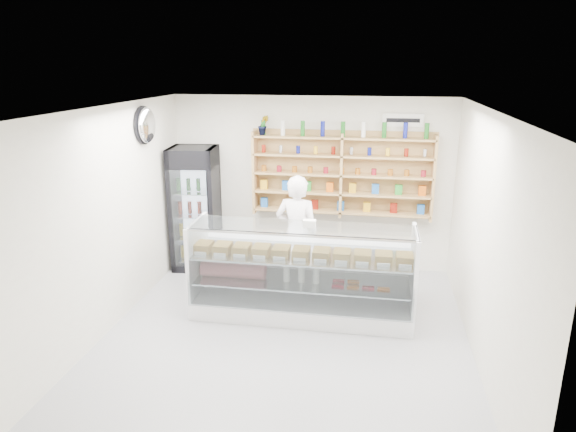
# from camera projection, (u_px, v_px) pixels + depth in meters

# --- Properties ---
(room) EXTENTS (5.00, 5.00, 5.00)m
(room) POSITION_uv_depth(u_px,v_px,m) (285.00, 231.00, 6.00)
(room) COLOR #98999D
(room) RESTS_ON ground
(display_counter) EXTENTS (2.93, 0.87, 1.28)m
(display_counter) POSITION_uv_depth(u_px,v_px,m) (302.00, 290.00, 6.89)
(display_counter) COLOR white
(display_counter) RESTS_ON floor
(shop_worker) EXTENTS (0.70, 0.51, 1.77)m
(shop_worker) POSITION_uv_depth(u_px,v_px,m) (297.00, 234.00, 7.49)
(shop_worker) COLOR white
(shop_worker) RESTS_ON floor
(drinks_cooler) EXTENTS (0.79, 0.77, 2.01)m
(drinks_cooler) POSITION_uv_depth(u_px,v_px,m) (195.00, 208.00, 8.37)
(drinks_cooler) COLOR black
(drinks_cooler) RESTS_ON floor
(wall_shelving) EXTENTS (2.84, 0.28, 1.33)m
(wall_shelving) POSITION_uv_depth(u_px,v_px,m) (342.00, 175.00, 8.07)
(wall_shelving) COLOR #AA7C50
(wall_shelving) RESTS_ON back_wall
(potted_plant) EXTENTS (0.21, 0.19, 0.31)m
(potted_plant) POSITION_uv_depth(u_px,v_px,m) (263.00, 125.00, 8.05)
(potted_plant) COLOR #1E6626
(potted_plant) RESTS_ON wall_shelving
(security_mirror) EXTENTS (0.15, 0.50, 0.50)m
(security_mirror) POSITION_uv_depth(u_px,v_px,m) (147.00, 125.00, 7.17)
(security_mirror) COLOR silver
(security_mirror) RESTS_ON left_wall
(wall_sign) EXTENTS (0.62, 0.03, 0.20)m
(wall_sign) POSITION_uv_depth(u_px,v_px,m) (403.00, 120.00, 7.80)
(wall_sign) COLOR white
(wall_sign) RESTS_ON back_wall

